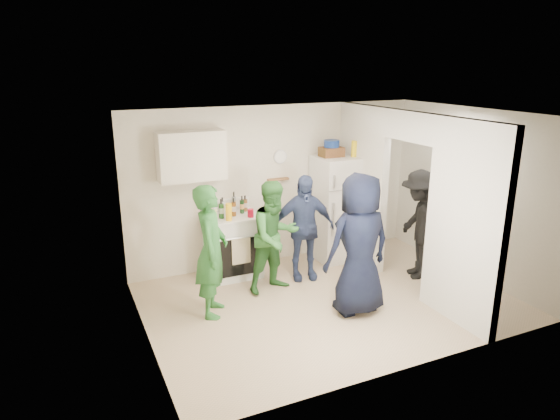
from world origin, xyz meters
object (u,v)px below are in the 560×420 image
at_px(fridge, 337,208).
at_px(person_denim, 303,228).
at_px(person_nook, 419,225).
at_px(stove, 233,245).
at_px(wicker_basket, 331,152).
at_px(blue_bowl, 332,144).
at_px(person_green_center, 275,237).
at_px(person_green_left, 211,251).
at_px(yellow_cup_stack_top, 354,149).
at_px(person_navy, 359,245).

relative_size(fridge, person_denim, 1.07).
xyz_separation_m(fridge, person_nook, (0.72, -1.15, -0.03)).
distance_m(stove, wicker_basket, 2.12).
bearing_deg(blue_bowl, fridge, -26.57).
relative_size(blue_bowl, person_green_center, 0.15).
xyz_separation_m(wicker_basket, person_green_left, (-2.31, -1.05, -0.91)).
distance_m(wicker_basket, person_denim, 1.35).
bearing_deg(yellow_cup_stack_top, person_nook, -64.57).
distance_m(stove, fridge, 1.82).
bearing_deg(person_nook, fridge, -126.64).
bearing_deg(person_navy, blue_bowl, -109.45).
relative_size(wicker_basket, person_green_center, 0.22).
bearing_deg(fridge, stove, 179.03).
bearing_deg(fridge, yellow_cup_stack_top, -24.44).
height_order(stove, person_denim, person_denim).
bearing_deg(wicker_basket, person_nook, -55.71).
height_order(yellow_cup_stack_top, person_denim, yellow_cup_stack_top).
distance_m(fridge, person_navy, 1.86).
xyz_separation_m(wicker_basket, yellow_cup_stack_top, (0.32, -0.15, 0.05)).
bearing_deg(fridge, blue_bowl, 153.43).
distance_m(blue_bowl, person_nook, 1.81).
bearing_deg(yellow_cup_stack_top, person_navy, -119.62).
relative_size(fridge, blue_bowl, 7.05).
xyz_separation_m(person_green_left, person_nook, (3.13, -0.15, -0.04)).
distance_m(blue_bowl, person_navy, 2.11).
distance_m(stove, blue_bowl, 2.20).
bearing_deg(person_green_left, blue_bowl, -41.40).
xyz_separation_m(stove, person_green_center, (0.37, -0.73, 0.32)).
distance_m(yellow_cup_stack_top, person_nook, 1.54).
distance_m(stove, yellow_cup_stack_top, 2.41).
bearing_deg(person_nook, person_green_center, -80.69).
relative_size(person_green_left, person_nook, 1.04).
bearing_deg(wicker_basket, person_green_center, -150.16).
xyz_separation_m(person_denim, person_navy, (0.16, -1.23, 0.13)).
xyz_separation_m(blue_bowl, person_green_center, (-1.31, -0.75, -1.10)).
height_order(person_green_left, person_denim, person_green_left).
relative_size(fridge, person_nook, 1.04).
height_order(fridge, person_navy, person_navy).
height_order(blue_bowl, person_green_center, blue_bowl).
bearing_deg(stove, person_green_left, -121.54).
distance_m(blue_bowl, person_denim, 1.45).
height_order(stove, person_green_center, person_green_center).
bearing_deg(stove, blue_bowl, 0.68).
distance_m(person_denim, person_navy, 1.24).
distance_m(person_green_left, person_denim, 1.63).
distance_m(blue_bowl, person_green_left, 2.75).
distance_m(person_green_left, person_nook, 3.14).
bearing_deg(wicker_basket, person_navy, -108.78).
xyz_separation_m(wicker_basket, person_green_center, (-1.31, -0.75, -0.97)).
bearing_deg(person_denim, stove, 163.39).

